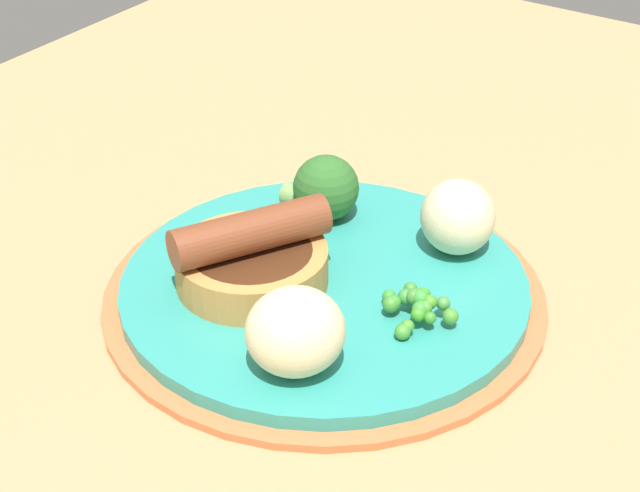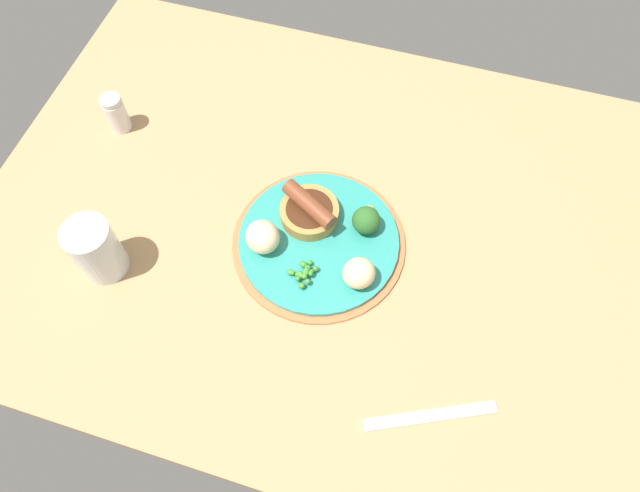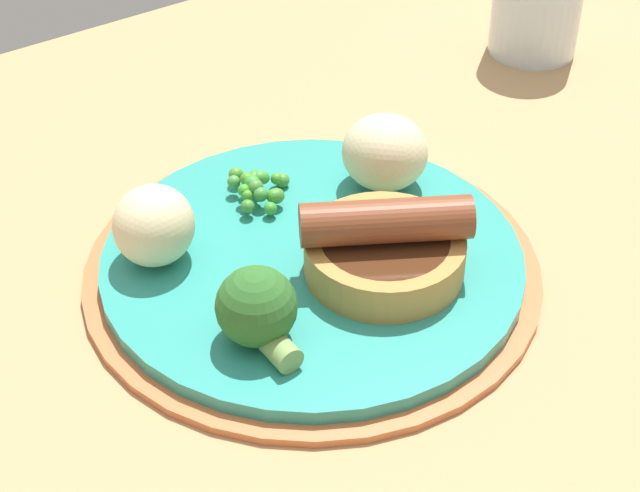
% 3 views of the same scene
% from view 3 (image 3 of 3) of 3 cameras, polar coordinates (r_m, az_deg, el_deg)
% --- Properties ---
extents(dining_table, '(1.10, 0.80, 0.03)m').
position_cam_3_polar(dining_table, '(0.61, 1.74, -4.55)').
color(dining_table, tan).
rests_on(dining_table, ground).
extents(dinner_plate, '(0.27, 0.27, 0.01)m').
position_cam_3_polar(dinner_plate, '(0.63, -0.28, -1.01)').
color(dinner_plate, '#CC6B3D').
rests_on(dinner_plate, dining_table).
extents(sausage_pudding, '(0.10, 0.09, 0.05)m').
position_cam_3_polar(sausage_pudding, '(0.60, 3.48, -0.04)').
color(sausage_pudding, '#BC8442').
rests_on(sausage_pudding, dinner_plate).
extents(pea_pile, '(0.04, 0.05, 0.02)m').
position_cam_3_polar(pea_pile, '(0.66, -3.31, 3.19)').
color(pea_pile, green).
rests_on(pea_pile, dinner_plate).
extents(broccoli_floret_near, '(0.04, 0.06, 0.04)m').
position_cam_3_polar(broccoli_floret_near, '(0.56, -3.56, -3.15)').
color(broccoli_floret_near, '#2D6628').
rests_on(broccoli_floret_near, dinner_plate).
extents(potato_chunk_0, '(0.07, 0.07, 0.05)m').
position_cam_3_polar(potato_chunk_0, '(0.66, 3.48, 5.01)').
color(potato_chunk_0, beige).
rests_on(potato_chunk_0, dinner_plate).
extents(potato_chunk_2, '(0.07, 0.07, 0.05)m').
position_cam_3_polar(potato_chunk_2, '(0.61, -8.86, 1.09)').
color(potato_chunk_2, beige).
rests_on(potato_chunk_2, dinner_plate).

